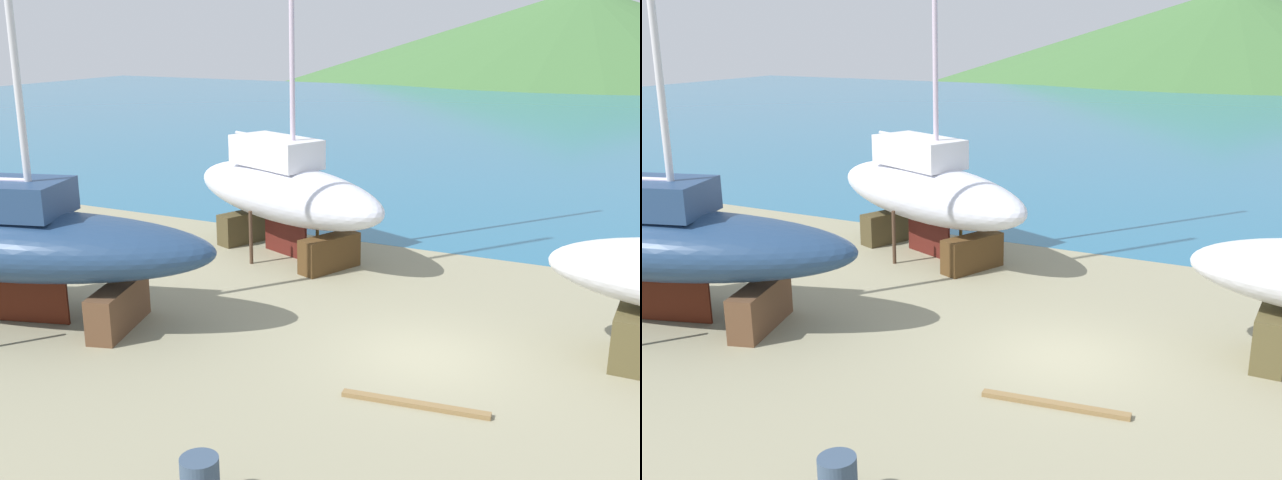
# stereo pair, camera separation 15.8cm
# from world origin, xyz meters

# --- Properties ---
(ground_plane) EXTENTS (42.72, 42.72, 0.00)m
(ground_plane) POSITION_xyz_m (0.00, -2.24, 0.00)
(ground_plane) COLOR gray
(sea_water) EXTENTS (150.72, 70.12, 0.01)m
(sea_water) POSITION_xyz_m (0.00, 43.50, 0.00)
(sea_water) COLOR #28688C
(sea_water) RESTS_ON ground
(headland_hill) EXTENTS (175.87, 175.87, 27.25)m
(headland_hill) POSITION_xyz_m (-12.04, 118.66, 0.00)
(headland_hill) COLOR #426F39
(headland_hill) RESTS_ON ground
(sailboat_mid_port) EXTENTS (11.22, 6.06, 17.75)m
(sailboat_mid_port) POSITION_xyz_m (-10.31, -2.56, 2.22)
(sailboat_mid_port) COLOR brown
(sailboat_mid_port) RESTS_ON ground
(sailboat_small_center) EXTENTS (9.23, 5.78, 14.47)m
(sailboat_small_center) POSITION_xyz_m (-6.93, 5.84, 2.23)
(sailboat_small_center) COLOR #4D3319
(sailboat_small_center) RESTS_ON ground
(timber_long_fore) EXTENTS (3.12, 0.56, 0.10)m
(timber_long_fore) POSITION_xyz_m (0.60, -2.39, 0.05)
(timber_long_fore) COLOR olive
(timber_long_fore) RESTS_ON ground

